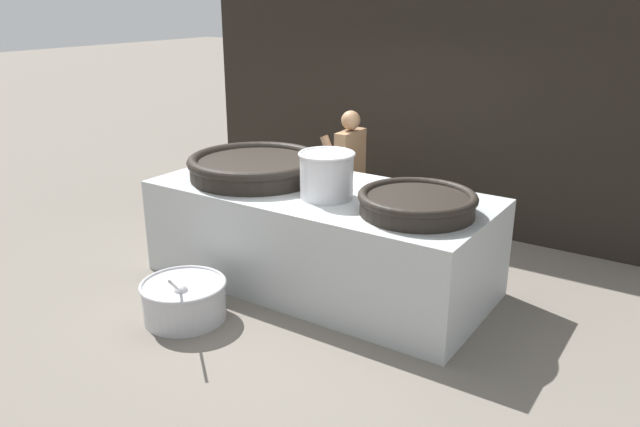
{
  "coord_description": "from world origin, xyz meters",
  "views": [
    {
      "loc": [
        3.35,
        -5.02,
        2.87
      ],
      "look_at": [
        0.0,
        0.0,
        0.76
      ],
      "focal_mm": 35.0,
      "sensor_mm": 36.0,
      "label": 1
    }
  ],
  "objects_px": {
    "giant_wok_near": "(255,166)",
    "cook": "(349,173)",
    "prep_bowl_vegetables": "(184,298)",
    "stock_pot": "(327,174)",
    "giant_wok_far": "(417,202)"
  },
  "relations": [
    {
      "from": "prep_bowl_vegetables",
      "to": "giant_wok_near",
      "type": "bearing_deg",
      "value": 99.07
    },
    {
      "from": "giant_wok_near",
      "to": "prep_bowl_vegetables",
      "type": "xyz_separation_m",
      "value": [
        0.22,
        -1.36,
        -0.94
      ]
    },
    {
      "from": "prep_bowl_vegetables",
      "to": "cook",
      "type": "bearing_deg",
      "value": 84.19
    },
    {
      "from": "stock_pot",
      "to": "cook",
      "type": "distance_m",
      "value": 1.48
    },
    {
      "from": "cook",
      "to": "prep_bowl_vegetables",
      "type": "bearing_deg",
      "value": 83.7
    },
    {
      "from": "giant_wok_near",
      "to": "cook",
      "type": "relative_size",
      "value": 0.9
    },
    {
      "from": "prep_bowl_vegetables",
      "to": "stock_pot",
      "type": "bearing_deg",
      "value": 56.43
    },
    {
      "from": "prep_bowl_vegetables",
      "to": "giant_wok_far",
      "type": "bearing_deg",
      "value": 35.74
    },
    {
      "from": "stock_pot",
      "to": "prep_bowl_vegetables",
      "type": "height_order",
      "value": "stock_pot"
    },
    {
      "from": "stock_pot",
      "to": "prep_bowl_vegetables",
      "type": "xyz_separation_m",
      "value": [
        -0.8,
        -1.2,
        -1.05
      ]
    },
    {
      "from": "giant_wok_near",
      "to": "prep_bowl_vegetables",
      "type": "height_order",
      "value": "giant_wok_near"
    },
    {
      "from": "giant_wok_far",
      "to": "stock_pot",
      "type": "xyz_separation_m",
      "value": [
        -0.94,
        -0.05,
        0.13
      ]
    },
    {
      "from": "giant_wok_far",
      "to": "prep_bowl_vegetables",
      "type": "relative_size",
      "value": 1.17
    },
    {
      "from": "giant_wok_far",
      "to": "prep_bowl_vegetables",
      "type": "height_order",
      "value": "giant_wok_far"
    },
    {
      "from": "giant_wok_far",
      "to": "cook",
      "type": "height_order",
      "value": "cook"
    }
  ]
}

